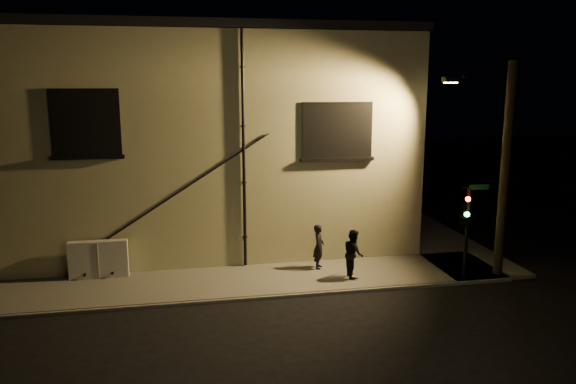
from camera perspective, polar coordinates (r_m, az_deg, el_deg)
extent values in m
plane|color=black|center=(18.30, 2.47, -10.41)|extent=(90.00, 90.00, 0.00)
cube|color=#58584F|center=(19.26, -7.42, -9.17)|extent=(20.00, 3.00, 0.12)
cube|color=#58584F|center=(27.51, 11.80, -3.02)|extent=(3.00, 16.00, 0.12)
cube|color=tan|center=(25.66, -8.77, 5.57)|extent=(16.00, 12.00, 8.50)
cube|color=black|center=(25.60, -9.08, 15.42)|extent=(16.20, 12.20, 0.30)
cube|color=black|center=(19.77, -19.85, 6.68)|extent=(2.20, 0.10, 2.20)
cube|color=#A5B28C|center=(19.78, -19.84, 6.68)|extent=(1.98, 0.05, 1.98)
cube|color=black|center=(20.37, 5.03, 6.30)|extent=(2.60, 0.10, 2.00)
cube|color=black|center=(20.38, 5.02, 6.30)|extent=(2.38, 0.05, 1.78)
cylinder|color=black|center=(19.72, -4.52, 4.12)|extent=(0.11, 0.11, 8.30)
cylinder|color=black|center=(19.83, -10.80, 0.16)|extent=(5.96, 0.04, 3.75)
cylinder|color=black|center=(19.82, -10.46, 0.34)|extent=(5.96, 0.04, 3.75)
cube|color=#B5B5AC|center=(20.34, -18.69, -6.48)|extent=(1.95, 0.33, 1.28)
imported|color=black|center=(20.17, 3.14, -5.55)|extent=(0.57, 0.68, 1.60)
imported|color=black|center=(19.41, 6.67, -6.20)|extent=(0.65, 0.83, 1.66)
cylinder|color=black|center=(19.96, 17.69, -4.05)|extent=(0.12, 0.12, 3.09)
imported|color=black|center=(19.59, 17.41, -2.33)|extent=(0.56, 1.89, 0.75)
sphere|color=#FF140C|center=(19.32, 17.82, -0.70)|extent=(0.17, 0.17, 0.17)
sphere|color=#14FF3F|center=(19.43, 17.73, -2.18)|extent=(0.17, 0.17, 0.17)
cube|color=#0C4C1E|center=(19.78, 18.86, 0.48)|extent=(0.70, 0.03, 0.18)
cylinder|color=black|center=(20.33, 21.16, 1.86)|extent=(0.31, 0.31, 7.40)
cylinder|color=black|center=(20.15, 19.02, 11.04)|extent=(1.88, 1.02, 0.10)
cube|color=black|center=(20.25, 16.22, 10.91)|extent=(0.55, 0.28, 0.18)
cube|color=#FFC672|center=(20.25, 16.20, 10.63)|extent=(0.42, 0.20, 0.04)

